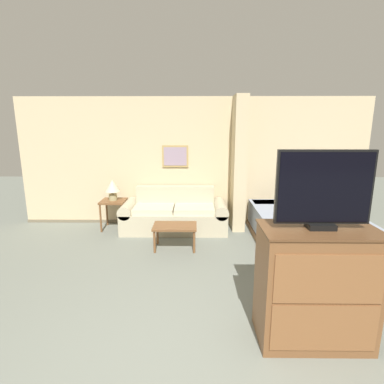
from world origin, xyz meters
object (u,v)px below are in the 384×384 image
object	(u,v)px
bed	(306,228)
tv	(324,190)
tv_dresser	(315,286)
backpack	(302,204)
table_lamp	(112,187)
couch	(175,215)
coffee_table	(175,228)

from	to	relation	value
bed	tv	bearing A→B (deg)	-108.77
tv_dresser	backpack	size ratio (longest dim) A/B	2.37
tv	backpack	distance (m)	2.32
table_lamp	tv	xyz separation A→B (m)	(2.76, -3.17, 0.64)
tv_dresser	tv	size ratio (longest dim) A/B	1.34
couch	backpack	size ratio (longest dim) A/B	4.31
table_lamp	backpack	world-z (taller)	backpack
coffee_table	tv	xyz separation A→B (m)	(1.47, -2.18, 1.13)
backpack	couch	bearing A→B (deg)	155.09
coffee_table	tv_dresser	bearing A→B (deg)	-56.13
tv_dresser	bed	xyz separation A→B (m)	(0.82, 2.42, -0.29)
coffee_table	backpack	world-z (taller)	backpack
coffee_table	backpack	bearing A→B (deg)	-1.54
coffee_table	tv_dresser	world-z (taller)	tv_dresser
tv_dresser	backpack	bearing A→B (deg)	74.22
coffee_table	bed	bearing A→B (deg)	5.90
coffee_table	couch	bearing A→B (deg)	94.31
couch	backpack	world-z (taller)	backpack
backpack	tv	bearing A→B (deg)	-105.79
coffee_table	tv	bearing A→B (deg)	-56.12
couch	bed	distance (m)	2.46
tv	coffee_table	bearing A→B (deg)	123.88
couch	bed	size ratio (longest dim) A/B	0.95
tv_dresser	table_lamp	bearing A→B (deg)	131.04
couch	backpack	xyz separation A→B (m)	(2.14, -0.99, 0.49)
tv_dresser	backpack	world-z (taller)	tv_dresser
bed	backpack	world-z (taller)	backpack
couch	coffee_table	size ratio (longest dim) A/B	2.84
couch	tv	size ratio (longest dim) A/B	2.44
couch	backpack	bearing A→B (deg)	-24.91
couch	tv_dresser	size ratio (longest dim) A/B	1.82
table_lamp	bed	world-z (taller)	table_lamp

